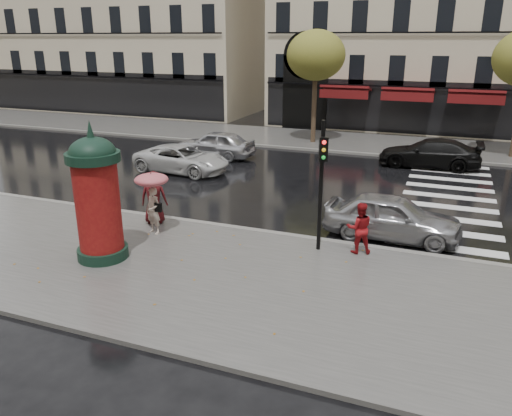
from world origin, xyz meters
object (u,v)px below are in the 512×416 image
at_px(morris_column, 97,195).
at_px(woman_umbrella, 152,193).
at_px(woman_red, 359,228).
at_px(car_black, 430,153).
at_px(man_burgundy, 154,197).
at_px(car_silver, 392,217).
at_px(traffic_light, 322,174).
at_px(car_white, 182,159).
at_px(car_far_silver, 215,144).

bearing_deg(morris_column, woman_umbrella, 79.99).
bearing_deg(woman_red, car_black, -115.71).
bearing_deg(man_burgundy, car_silver, 171.40).
bearing_deg(woman_red, morris_column, 4.54).
bearing_deg(traffic_light, woman_red, 12.92).
height_order(woman_red, car_black, woman_red).
bearing_deg(car_white, woman_umbrella, -152.89).
distance_m(woman_umbrella, car_black, 15.13).
bearing_deg(woman_umbrella, traffic_light, 6.34).
distance_m(morris_column, car_silver, 9.09).
xyz_separation_m(woman_red, traffic_light, (-1.14, -0.26, 1.58)).
bearing_deg(car_white, car_black, -60.24).
height_order(woman_umbrella, car_black, woman_umbrella).
bearing_deg(man_burgundy, woman_umbrella, 99.41).
bearing_deg(morris_column, man_burgundy, 92.50).
relative_size(woman_umbrella, car_far_silver, 0.48).
bearing_deg(car_far_silver, woman_umbrella, 16.99).
distance_m(car_silver, car_black, 10.29).
xyz_separation_m(woman_umbrella, man_burgundy, (-0.52, 0.85, -0.46)).
bearing_deg(man_burgundy, woman_red, 158.29).
relative_size(man_burgundy, car_black, 0.37).
bearing_deg(traffic_light, car_silver, 47.69).
xyz_separation_m(woman_umbrella, woman_red, (6.48, 0.85, -0.59)).
bearing_deg(car_far_silver, traffic_light, 40.36).
relative_size(morris_column, traffic_light, 1.03).
relative_size(traffic_light, car_black, 0.80).
bearing_deg(woman_red, traffic_light, -6.36).
relative_size(woman_umbrella, man_burgundy, 1.14).
bearing_deg(morris_column, traffic_light, 25.81).
height_order(car_silver, car_black, car_silver).
xyz_separation_m(woman_umbrella, car_black, (7.84, 12.92, -0.78)).
bearing_deg(man_burgundy, morris_column, 70.79).
bearing_deg(woman_red, car_far_silver, -65.99).
relative_size(morris_column, car_white, 0.86).
xyz_separation_m(morris_column, car_silver, (7.60, 4.83, -1.30)).
bearing_deg(car_silver, car_far_silver, 52.12).
distance_m(man_burgundy, car_black, 14.68).
xyz_separation_m(woman_red, morris_column, (-6.86, -3.03, 1.14)).
relative_size(woman_red, car_silver, 0.36).
bearing_deg(car_black, car_white, -65.01).
relative_size(woman_umbrella, car_silver, 0.48).
distance_m(woman_red, traffic_light, 1.97).
distance_m(morris_column, traffic_light, 6.37).
height_order(woman_umbrella, man_burgundy, woman_umbrella).
bearing_deg(car_white, traffic_light, -125.20).
bearing_deg(woman_red, car_white, -54.06).
xyz_separation_m(traffic_light, car_far_silver, (-8.40, 10.39, -1.75)).
bearing_deg(car_black, car_silver, -4.18).
distance_m(woman_umbrella, car_silver, 7.72).
xyz_separation_m(woman_red, man_burgundy, (-6.99, 0.00, 0.13)).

